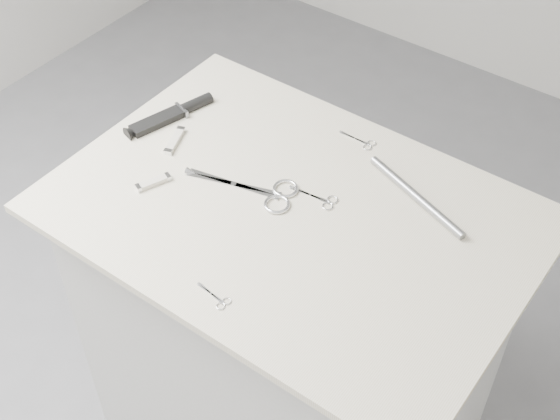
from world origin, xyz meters
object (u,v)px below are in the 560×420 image
Objects in this scene: tiny_scissors at (217,298)px; metal_rail at (416,196)px; large_shears at (264,192)px; pocket_knife_b at (153,182)px; plinth at (290,341)px; pocket_knife_a at (175,140)px; embroidery_scissors_b at (362,142)px; sheathed_knife at (175,113)px; embroidery_scissors_a at (321,199)px.

tiny_scissors is 0.28× the size of metal_rail.
large_shears is 0.89× the size of metal_rail.
tiny_scissors is at bearing -85.47° from large_shears.
pocket_knife_b is at bearing -165.55° from large_shears.
plinth is 9.57× the size of pocket_knife_a.
metal_rail is (0.27, 0.18, 0.01)m from large_shears.
pocket_knife_a is at bearing 176.95° from plinth.
sheathed_knife is (-0.41, -0.18, 0.01)m from embroidery_scissors_b.
plinth is 8.22× the size of embroidery_scissors_a.
embroidery_scissors_a is 0.20m from metal_rail.
embroidery_scissors_a is 1.16× the size of pocket_knife_a.
embroidery_scissors_b is 0.45m from sheathed_knife.
tiny_scissors is (0.10, -0.28, -0.00)m from large_shears.
sheathed_knife is at bearing 150.11° from large_shears.
plinth is at bearing -136.95° from metal_rail.
tiny_scissors is (-0.01, -0.34, -0.00)m from embroidery_scissors_a.
large_shears is 0.30m from tiny_scissors.
pocket_knife_b is at bearing -177.79° from pocket_knife_a.
tiny_scissors is 0.35m from pocket_knife_b.
embroidery_scissors_b is at bearing -14.07° from pocket_knife_b.
embroidery_scissors_a is 1.37× the size of pocket_knife_b.
embroidery_scissors_a is at bearing -143.42° from metal_rail.
pocket_knife_b reaches higher than embroidery_scissors_b.
sheathed_knife is (-0.33, 0.09, 0.00)m from large_shears.
embroidery_scissors_a is 1.22× the size of embroidery_scissors_b.
pocket_knife_a is (-0.34, 0.02, 0.48)m from plinth.
large_shears reaches higher than embroidery_scissors_a.
pocket_knife_a is at bearing 162.05° from large_shears.
embroidery_scissors_b is at bearing 89.60° from plinth.
sheathed_knife is (-0.41, 0.09, 0.48)m from plinth.
metal_rail reaches higher than large_shears.
pocket_knife_b reaches higher than plinth.
metal_rail is (0.19, -0.09, 0.01)m from embroidery_scissors_b.
pocket_knife_b is at bearing -148.56° from metal_rail.
large_shears is 0.34m from sheathed_knife.
pocket_knife_a reaches higher than pocket_knife_b.
pocket_knife_a is 1.18× the size of pocket_knife_b.
metal_rail is at bearing 76.52° from tiny_scissors.
embroidery_scissors_a is at bearing 11.33° from large_shears.
embroidery_scissors_a is at bearing 62.53° from plinth.
pocket_knife_a is 0.14m from pocket_knife_b.
sheathed_knife is at bearing 53.09° from pocket_knife_b.
embroidery_scissors_b and tiny_scissors have the same top height.
metal_rail is at bearing 17.57° from large_shears.
large_shears is at bearing 116.76° from tiny_scissors.
pocket_knife_b is 0.57m from metal_rail.
pocket_knife_b is (-0.29, -0.39, 0.00)m from embroidery_scissors_b.
plinth is 0.64m from sheathed_knife.
large_shears is 2.67× the size of pocket_knife_a.
embroidery_scissors_a is 0.44m from sheathed_knife.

